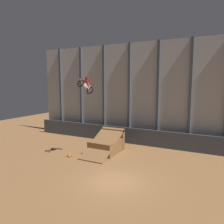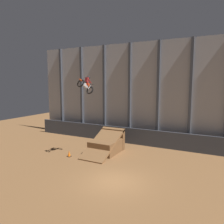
{
  "view_description": "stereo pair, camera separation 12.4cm",
  "coord_description": "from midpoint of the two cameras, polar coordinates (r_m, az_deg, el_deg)",
  "views": [
    {
      "loc": [
        6.42,
        -12.98,
        6.84
      ],
      "look_at": [
        -2.7,
        4.9,
        4.18
      ],
      "focal_mm": 35.0,
      "sensor_mm": 36.0,
      "label": 1
    },
    {
      "loc": [
        6.53,
        -12.92,
        6.84
      ],
      "look_at": [
        -2.7,
        4.9,
        4.18
      ],
      "focal_mm": 35.0,
      "sensor_mm": 36.0,
      "label": 2
    }
  ],
  "objects": [
    {
      "name": "traffic_cone_near_ramp",
      "position": [
        21.2,
        -10.98,
        -10.63
      ],
      "size": [
        0.36,
        0.36,
        0.58
      ],
      "color": "black",
      "rests_on": "ground_plane"
    },
    {
      "name": "lower_barrier",
      "position": [
        24.13,
        11.05,
        -6.83
      ],
      "size": [
        31.36,
        0.2,
        1.82
      ],
      "color": "#383D47",
      "rests_on": "ground_plane"
    },
    {
      "name": "dirt_ramp",
      "position": [
        22.08,
        -1.1,
        -8.4
      ],
      "size": [
        2.51,
        4.8,
        2.29
      ],
      "color": "brown",
      "rests_on": "ground_plane"
    },
    {
      "name": "arena_back_wall",
      "position": [
        24.63,
        12.16,
        4.73
      ],
      "size": [
        32.0,
        0.4,
        11.41
      ],
      "color": "#A3A8B2",
      "rests_on": "ground_plane"
    },
    {
      "name": "ground_plane",
      "position": [
        16.01,
        0.78,
        -17.75
      ],
      "size": [
        60.0,
        60.0,
        0.0
      ],
      "primitive_type": "plane",
      "color": "brown"
    },
    {
      "name": "rider_bike_solo",
      "position": [
        19.64,
        -6.62,
        7.16
      ],
      "size": [
        0.9,
        1.74,
        1.67
      ],
      "rotation": [
        -0.47,
        0.0,
        -0.1
      ],
      "color": "black"
    }
  ]
}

